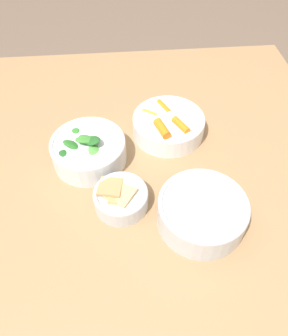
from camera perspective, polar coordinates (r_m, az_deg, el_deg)
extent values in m
plane|color=brown|center=(1.43, 0.93, -24.63)|extent=(10.00, 10.00, 0.00)
cube|color=#99724C|center=(0.73, 1.67, -8.04)|extent=(1.34, 1.02, 0.03)
cube|color=olive|center=(1.47, -19.21, 2.93)|extent=(0.06, 0.06, 0.74)
cube|color=olive|center=(1.50, 16.17, 5.19)|extent=(0.06, 0.06, 0.74)
cylinder|color=white|center=(0.87, 4.25, 7.32)|extent=(0.19, 0.19, 0.05)
torus|color=white|center=(0.85, 4.35, 8.58)|extent=(0.19, 0.19, 0.01)
cylinder|color=orange|center=(0.89, 3.42, 10.41)|extent=(0.06, 0.04, 0.02)
cylinder|color=orange|center=(0.87, 2.77, 9.11)|extent=(0.02, 0.05, 0.02)
cylinder|color=orange|center=(0.87, 1.01, 9.21)|extent=(0.04, 0.05, 0.02)
cylinder|color=orange|center=(0.83, 6.43, 7.44)|extent=(0.06, 0.04, 0.02)
cylinder|color=orange|center=(0.81, 3.16, 6.87)|extent=(0.06, 0.04, 0.02)
cylinder|color=silver|center=(0.80, -9.54, 2.90)|extent=(0.18, 0.18, 0.06)
torus|color=silver|center=(0.78, -9.82, 4.42)|extent=(0.18, 0.18, 0.01)
ellipsoid|color=#3D8433|center=(0.78, -9.86, 4.88)|extent=(0.05, 0.07, 0.04)
ellipsoid|color=#235B23|center=(0.77, -13.25, 2.43)|extent=(0.04, 0.05, 0.03)
ellipsoid|color=#235B23|center=(0.76, -8.05, 2.14)|extent=(0.07, 0.06, 0.02)
ellipsoid|color=#2D7028|center=(0.82, -12.55, 5.81)|extent=(0.04, 0.05, 0.02)
ellipsoid|color=#3D8433|center=(0.77, -9.92, 5.03)|extent=(0.03, 0.04, 0.02)
ellipsoid|color=#2D7028|center=(0.78, -12.11, 3.90)|extent=(0.04, 0.06, 0.05)
ellipsoid|color=#235B23|center=(0.76, -6.51, 1.94)|extent=(0.07, 0.06, 0.02)
ellipsoid|color=#4C933D|center=(0.76, -8.66, 2.88)|extent=(0.05, 0.03, 0.03)
ellipsoid|color=#235B23|center=(0.77, -8.98, 4.73)|extent=(0.06, 0.06, 0.03)
cylinder|color=silver|center=(0.69, 10.01, -7.69)|extent=(0.18, 0.18, 0.06)
torus|color=silver|center=(0.67, 10.37, -6.20)|extent=(0.18, 0.18, 0.01)
cylinder|color=#9E6B4C|center=(0.70, 9.90, -8.14)|extent=(0.17, 0.17, 0.04)
ellipsoid|color=#A36B4C|center=(0.73, 9.96, -2.10)|extent=(0.01, 0.01, 0.01)
ellipsoid|color=#A36B4C|center=(0.67, 3.31, -7.06)|extent=(0.01, 0.01, 0.01)
ellipsoid|color=#A36B4C|center=(0.67, 13.88, -9.76)|extent=(0.01, 0.01, 0.01)
ellipsoid|color=#8E5B3D|center=(0.66, 9.70, -9.09)|extent=(0.01, 0.01, 0.01)
ellipsoid|color=#A36B4C|center=(0.71, 9.15, -3.69)|extent=(0.01, 0.01, 0.01)
ellipsoid|color=#8E5B3D|center=(0.68, 5.76, -5.90)|extent=(0.01, 0.01, 0.01)
ellipsoid|color=#A36B4C|center=(0.67, 11.84, -8.57)|extent=(0.01, 0.01, 0.01)
ellipsoid|color=#A36B4C|center=(0.66, 15.33, -11.22)|extent=(0.01, 0.01, 0.01)
ellipsoid|color=#8E5B3D|center=(0.72, 10.88, -2.28)|extent=(0.01, 0.01, 0.01)
ellipsoid|color=#AD7551|center=(0.66, 12.13, -10.23)|extent=(0.01, 0.01, 0.01)
ellipsoid|color=#A36B4C|center=(0.70, 12.02, -5.33)|extent=(0.01, 0.01, 0.01)
ellipsoid|color=#AD7551|center=(0.65, 12.80, -12.48)|extent=(0.01, 0.01, 0.01)
cylinder|color=beige|center=(0.70, 14.24, -5.13)|extent=(0.03, 0.03, 0.01)
cylinder|color=beige|center=(0.70, 11.38, -4.11)|extent=(0.03, 0.03, 0.01)
cylinder|color=tan|center=(0.71, 13.86, -3.82)|extent=(0.03, 0.03, 0.01)
cylinder|color=silver|center=(0.72, -4.02, -5.38)|extent=(0.12, 0.12, 0.04)
torus|color=silver|center=(0.70, -4.11, -4.41)|extent=(0.12, 0.12, 0.01)
cube|color=tan|center=(0.72, -5.13, -3.79)|extent=(0.08, 0.08, 0.02)
cube|color=tan|center=(0.71, -5.56, -4.40)|extent=(0.07, 0.08, 0.02)
cube|color=tan|center=(0.70, -4.10, -4.84)|extent=(0.08, 0.08, 0.02)
cube|color=tan|center=(0.70, -4.58, -5.08)|extent=(0.05, 0.04, 0.02)
cube|color=tan|center=(0.70, -4.20, -4.55)|extent=(0.08, 0.08, 0.02)
cube|color=tan|center=(0.71, -5.93, -3.25)|extent=(0.06, 0.06, 0.01)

